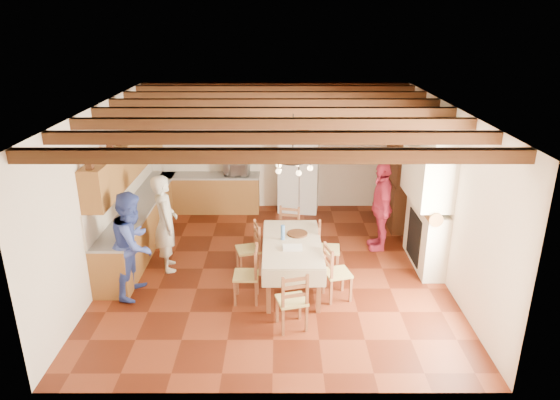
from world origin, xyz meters
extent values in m
cube|color=#48180A|center=(0.00, 0.00, -0.01)|extent=(6.00, 6.50, 0.02)
cube|color=beige|center=(0.00, 0.00, 3.01)|extent=(6.00, 6.50, 0.02)
cube|color=beige|center=(0.00, 3.26, 1.50)|extent=(6.00, 0.02, 3.00)
cube|color=beige|center=(0.00, -3.26, 1.50)|extent=(6.00, 0.02, 3.00)
cube|color=beige|center=(-3.01, 0.00, 1.50)|extent=(0.02, 6.50, 3.00)
cube|color=beige|center=(3.01, 0.00, 1.50)|extent=(0.02, 6.50, 3.00)
cube|color=brown|center=(-2.70, 1.05, 0.43)|extent=(0.60, 4.30, 0.86)
cube|color=brown|center=(-1.55, 2.95, 0.43)|extent=(2.30, 0.60, 0.86)
cube|color=slate|center=(-2.70, 1.05, 0.88)|extent=(0.62, 4.30, 0.04)
cube|color=slate|center=(-1.55, 2.95, 0.88)|extent=(2.34, 0.62, 0.04)
cube|color=beige|center=(-2.98, 1.05, 1.20)|extent=(0.03, 4.30, 0.60)
cube|color=beige|center=(-1.55, 3.23, 1.20)|extent=(2.30, 0.03, 0.60)
cube|color=brown|center=(-2.83, 1.05, 1.85)|extent=(0.35, 4.20, 0.70)
cube|color=#322719|center=(1.55, 3.23, 1.85)|extent=(0.34, 0.03, 0.42)
cube|color=white|center=(0.55, 3.05, 0.92)|extent=(1.01, 0.87, 1.83)
cube|color=beige|center=(0.30, -0.61, 0.81)|extent=(0.99, 1.91, 0.05)
cube|color=brown|center=(-0.08, -1.46, 0.39)|extent=(0.07, 0.07, 0.78)
cube|color=brown|center=(0.70, -1.45, 0.39)|extent=(0.07, 0.07, 0.78)
cube|color=brown|center=(-0.10, 0.24, 0.39)|extent=(0.07, 0.07, 0.78)
cube|color=brown|center=(0.69, 0.25, 0.39)|extent=(0.07, 0.07, 0.78)
torus|color=black|center=(0.30, -0.61, 2.25)|extent=(0.47, 0.47, 0.03)
imported|color=beige|center=(-1.97, 0.04, 0.90)|extent=(0.61, 0.76, 1.81)
imported|color=#364AA4|center=(-2.30, -0.83, 0.90)|extent=(0.76, 0.94, 1.80)
imported|color=#C42D4D|center=(2.09, 0.90, 0.90)|extent=(0.47, 1.06, 1.79)
imported|color=silver|center=(-0.91, 2.95, 1.06)|extent=(0.60, 0.42, 0.32)
imported|color=#3A180E|center=(0.62, 3.05, 1.98)|extent=(0.32, 0.32, 0.30)
camera|label=1|loc=(0.09, -8.24, 4.43)|focal=32.00mm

